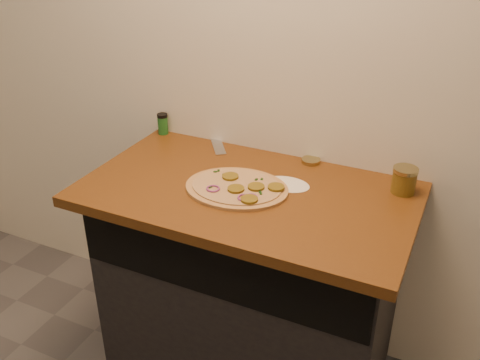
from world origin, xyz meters
The scene contains 8 objects.
cabinet centered at (0.00, 1.45, 0.43)m, with size 1.10×0.60×0.86m, color black.
countertop centered at (0.00, 1.42, 0.88)m, with size 1.20×0.70×0.04m, color brown.
pizza centered at (-0.03, 1.39, 0.91)m, with size 0.41×0.41×0.03m.
chefs_knife centered at (-0.33, 1.79, 0.91)m, with size 0.22×0.29×0.02m.
mason_jar_lid centered at (0.14, 1.72, 0.91)m, with size 0.08×0.08×0.02m, color #9B8D5A.
salsa_jar centered at (0.51, 1.63, 0.95)m, with size 0.09×0.09×0.10m.
spice_shaker centered at (-0.55, 1.72, 0.95)m, with size 0.05×0.05×0.09m.
flour_spill centered at (0.12, 1.51, 0.90)m, with size 0.17×0.17×0.00m, color silver.
Camera 1 is at (0.70, -0.13, 1.84)m, focal length 40.00 mm.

